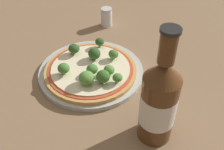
# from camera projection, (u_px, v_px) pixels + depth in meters

# --- Properties ---
(ground_plane) EXTENTS (3.00, 3.00, 0.00)m
(ground_plane) POSITION_uv_depth(u_px,v_px,m) (100.00, 72.00, 0.67)
(ground_plane) COLOR #846647
(plate) EXTENTS (0.26, 0.26, 0.01)m
(plate) POSITION_uv_depth(u_px,v_px,m) (91.00, 72.00, 0.66)
(plate) COLOR #B2B7B2
(plate) RESTS_ON ground_plane
(pizza) EXTENTS (0.23, 0.23, 0.01)m
(pizza) POSITION_uv_depth(u_px,v_px,m) (90.00, 69.00, 0.65)
(pizza) COLOR tan
(pizza) RESTS_ON plate
(broccoli_floret_0) EXTENTS (0.03, 0.03, 0.03)m
(broccoli_floret_0) POSITION_uv_depth(u_px,v_px,m) (114.00, 55.00, 0.66)
(broccoli_floret_0) COLOR #6B8E51
(broccoli_floret_0) RESTS_ON pizza
(broccoli_floret_1) EXTENTS (0.04, 0.04, 0.03)m
(broccoli_floret_1) POSITION_uv_depth(u_px,v_px,m) (86.00, 78.00, 0.59)
(broccoli_floret_1) COLOR #6B8E51
(broccoli_floret_1) RESTS_ON pizza
(broccoli_floret_2) EXTENTS (0.03, 0.03, 0.03)m
(broccoli_floret_2) POSITION_uv_depth(u_px,v_px,m) (92.00, 69.00, 0.61)
(broccoli_floret_2) COLOR #6B8E51
(broccoli_floret_2) RESTS_ON pizza
(broccoli_floret_3) EXTENTS (0.03, 0.03, 0.03)m
(broccoli_floret_3) POSITION_uv_depth(u_px,v_px,m) (94.00, 54.00, 0.66)
(broccoli_floret_3) COLOR #6B8E51
(broccoli_floret_3) RESTS_ON pizza
(broccoli_floret_4) EXTENTS (0.02, 0.02, 0.02)m
(broccoli_floret_4) POSITION_uv_depth(u_px,v_px,m) (118.00, 78.00, 0.59)
(broccoli_floret_4) COLOR #6B8E51
(broccoli_floret_4) RESTS_ON pizza
(broccoli_floret_5) EXTENTS (0.03, 0.03, 0.02)m
(broccoli_floret_5) POSITION_uv_depth(u_px,v_px,m) (109.00, 70.00, 0.62)
(broccoli_floret_5) COLOR #6B8E51
(broccoli_floret_5) RESTS_ON pizza
(broccoli_floret_6) EXTENTS (0.03, 0.03, 0.03)m
(broccoli_floret_6) POSITION_uv_depth(u_px,v_px,m) (103.00, 77.00, 0.59)
(broccoli_floret_6) COLOR #6B8E51
(broccoli_floret_6) RESTS_ON pizza
(broccoli_floret_7) EXTENTS (0.03, 0.03, 0.03)m
(broccoli_floret_7) POSITION_uv_depth(u_px,v_px,m) (74.00, 49.00, 0.68)
(broccoli_floret_7) COLOR #6B8E51
(broccoli_floret_7) RESTS_ON pizza
(broccoli_floret_8) EXTENTS (0.02, 0.02, 0.03)m
(broccoli_floret_8) POSITION_uv_depth(u_px,v_px,m) (100.00, 42.00, 0.70)
(broccoli_floret_8) COLOR #6B8E51
(broccoli_floret_8) RESTS_ON pizza
(broccoli_floret_9) EXTENTS (0.03, 0.03, 0.03)m
(broccoli_floret_9) POSITION_uv_depth(u_px,v_px,m) (64.00, 68.00, 0.61)
(broccoli_floret_9) COLOR #6B8E51
(broccoli_floret_9) RESTS_ON pizza
(beer_bottle) EXTENTS (0.07, 0.07, 0.24)m
(beer_bottle) POSITION_uv_depth(u_px,v_px,m) (159.00, 102.00, 0.47)
(beer_bottle) COLOR #563319
(beer_bottle) RESTS_ON ground_plane
(pepper_shaker) EXTENTS (0.04, 0.04, 0.06)m
(pepper_shaker) POSITION_uv_depth(u_px,v_px,m) (107.00, 17.00, 0.83)
(pepper_shaker) COLOR silver
(pepper_shaker) RESTS_ON ground_plane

